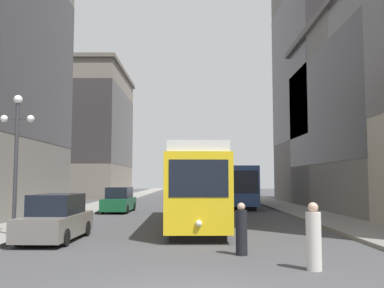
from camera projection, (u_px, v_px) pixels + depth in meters
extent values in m
cube|color=gray|center=(122.00, 200.00, 48.57)|extent=(3.08, 120.00, 0.15)
cube|color=gray|center=(262.00, 200.00, 48.52)|extent=(3.08, 120.00, 0.15)
cube|color=black|center=(196.00, 222.00, 22.35)|extent=(2.43, 12.89, 0.35)
cube|color=gold|center=(196.00, 189.00, 22.50)|extent=(2.84, 14.02, 3.10)
cube|color=black|center=(196.00, 176.00, 22.56)|extent=(2.86, 13.46, 1.08)
cube|color=silver|center=(196.00, 156.00, 22.65)|extent=(2.62, 13.73, 0.44)
cube|color=black|center=(200.00, 178.00, 15.60)|extent=(2.21, 0.12, 1.40)
sphere|color=#F2EACC|center=(200.00, 223.00, 15.40)|extent=(0.24, 0.24, 0.24)
cube|color=black|center=(235.00, 204.00, 37.65)|extent=(2.33, 11.55, 0.35)
cube|color=#334C8C|center=(235.00, 185.00, 37.79)|extent=(2.73, 12.56, 3.10)
cube|color=black|center=(235.00, 179.00, 37.84)|extent=(2.75, 12.06, 1.30)
cube|color=black|center=(244.00, 182.00, 31.60)|extent=(2.30, 0.11, 1.71)
cylinder|color=black|center=(20.00, 237.00, 15.21)|extent=(0.19, 0.64, 0.64)
cylinder|color=black|center=(48.00, 228.00, 18.04)|extent=(0.19, 0.64, 0.64)
cylinder|color=black|center=(67.00, 237.00, 15.17)|extent=(0.19, 0.64, 0.64)
cylinder|color=black|center=(88.00, 228.00, 18.00)|extent=(0.19, 0.64, 0.64)
cube|color=slate|center=(57.00, 225.00, 16.63)|extent=(1.90, 4.62, 0.84)
cube|color=black|center=(58.00, 204.00, 16.81)|extent=(1.64, 2.55, 0.80)
cylinder|color=black|center=(104.00, 209.00, 29.60)|extent=(0.20, 0.64, 0.64)
cylinder|color=black|center=(113.00, 206.00, 32.55)|extent=(0.20, 0.64, 0.64)
cylinder|color=black|center=(128.00, 209.00, 29.55)|extent=(0.20, 0.64, 0.64)
cylinder|color=black|center=(135.00, 206.00, 32.50)|extent=(0.20, 0.64, 0.64)
cube|color=#14512D|center=(120.00, 204.00, 31.07)|extent=(1.92, 4.82, 0.84)
cube|color=black|center=(121.00, 193.00, 31.26)|extent=(1.65, 2.66, 0.80)
cylinder|color=black|center=(243.00, 233.00, 13.46)|extent=(0.37, 0.37, 1.42)
sphere|color=tan|center=(242.00, 207.00, 13.53)|extent=(0.25, 0.25, 0.25)
cylinder|color=beige|center=(315.00, 241.00, 11.22)|extent=(0.40, 0.40, 1.53)
sphere|color=tan|center=(314.00, 207.00, 11.29)|extent=(0.27, 0.27, 0.27)
cylinder|color=#333338|center=(17.00, 168.00, 17.42)|extent=(0.16, 0.16, 5.43)
sphere|color=white|center=(20.00, 100.00, 17.66)|extent=(0.36, 0.36, 0.36)
sphere|color=white|center=(6.00, 119.00, 17.59)|extent=(0.31, 0.31, 0.31)
sphere|color=white|center=(32.00, 119.00, 17.59)|extent=(0.31, 0.31, 0.31)
cube|color=#333338|center=(19.00, 119.00, 17.59)|extent=(1.10, 0.06, 0.06)
cube|color=slate|center=(84.00, 135.00, 60.12)|extent=(11.54, 18.05, 17.39)
cube|color=#3D3838|center=(85.00, 129.00, 60.19)|extent=(11.58, 18.09, 10.43)
cube|color=#685F56|center=(86.00, 74.00, 60.86)|extent=(12.14, 18.65, 0.50)
cube|color=slate|center=(349.00, 79.00, 42.24)|extent=(12.17, 14.68, 24.81)
cube|color=#383538|center=(348.00, 67.00, 42.35)|extent=(12.21, 14.72, 14.89)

